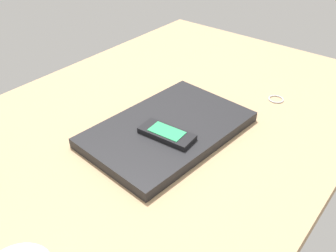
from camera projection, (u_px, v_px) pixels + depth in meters
The scene contains 4 objects.
desk_surface at pixel (161, 123), 87.00cm from camera, with size 120.00×80.00×3.00cm, color tan.
laptop_closed at pixel (168, 129), 80.23cm from camera, with size 35.84×23.17×2.30cm, color black.
cell_phone_on_laptop at pixel (167, 134), 75.82cm from camera, with size 5.93×12.23×1.29cm.
key_ring at pixel (276, 99), 92.92cm from camera, with size 3.92×3.92×0.36cm, color silver.
Camera 1 is at (55.18, 46.27, 50.35)cm, focal length 38.76 mm.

